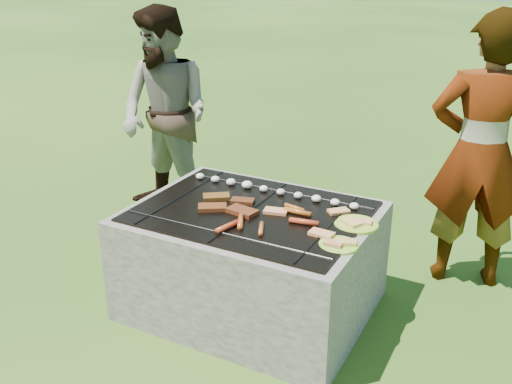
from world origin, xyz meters
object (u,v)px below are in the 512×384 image
at_px(fire_pit, 252,263).
at_px(plate_far, 356,224).
at_px(cook, 480,154).
at_px(bystander, 166,115).
at_px(plate_near, 339,244).

distance_m(fire_pit, plate_far, 0.66).
height_order(fire_pit, cook, cook).
xyz_separation_m(cook, bystander, (-2.23, -0.03, -0.03)).
bearing_deg(plate_far, bystander, 156.01).
bearing_deg(fire_pit, bystander, 143.81).
distance_m(plate_far, bystander, 1.94).
xyz_separation_m(plate_far, bystander, (-1.76, 0.79, 0.19)).
height_order(fire_pit, bystander, bystander).
bearing_deg(plate_near, plate_far, 90.40).
bearing_deg(plate_near, cook, 66.49).
height_order(cook, bystander, cook).
bearing_deg(fire_pit, plate_far, 9.73).
bearing_deg(bystander, fire_pit, -27.30).
distance_m(plate_far, cook, 0.96).
distance_m(fire_pit, bystander, 1.58).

